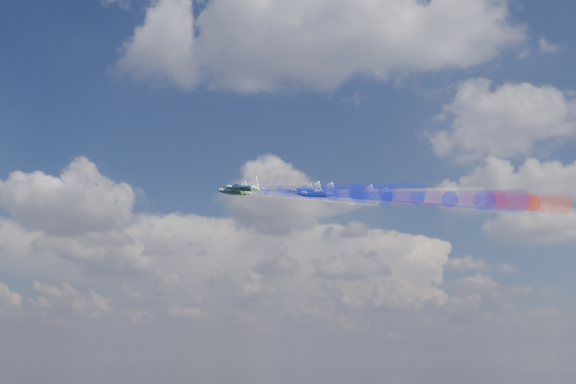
# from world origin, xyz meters

# --- Properties ---
(jet_lead) EXTENTS (15.05, 14.55, 6.44)m
(jet_lead) POSITION_xyz_m (9.05, -2.40, 160.79)
(jet_lead) COLOR black
(trail_lead) EXTENTS (34.95, 26.01, 12.11)m
(trail_lead) POSITION_xyz_m (29.38, -16.27, 155.85)
(trail_lead) COLOR white
(jet_inner_left) EXTENTS (15.05, 14.55, 6.44)m
(jet_inner_left) POSITION_xyz_m (11.91, -16.98, 157.40)
(jet_inner_left) COLOR black
(trail_inner_left) EXTENTS (34.95, 26.01, 12.11)m
(trail_inner_left) POSITION_xyz_m (32.24, -30.85, 152.46)
(trail_inner_left) COLOR #1926DB
(jet_inner_right) EXTENTS (15.05, 14.55, 6.44)m
(jet_inner_right) POSITION_xyz_m (24.16, 1.36, 160.78)
(jet_inner_right) COLOR black
(trail_inner_right) EXTENTS (34.95, 26.01, 12.11)m
(trail_inner_right) POSITION_xyz_m (44.49, -12.51, 155.84)
(trail_inner_right) COLOR red
(jet_outer_left) EXTENTS (15.05, 14.55, 6.44)m
(jet_outer_left) POSITION_xyz_m (17.91, -30.56, 154.39)
(jet_outer_left) COLOR black
(trail_outer_left) EXTENTS (34.95, 26.01, 12.11)m
(trail_outer_left) POSITION_xyz_m (38.24, -44.43, 149.44)
(trail_outer_left) COLOR #1926DB
(jet_center_third) EXTENTS (15.05, 14.55, 6.44)m
(jet_center_third) POSITION_xyz_m (28.71, -16.08, 156.61)
(jet_center_third) COLOR black
(trail_center_third) EXTENTS (34.95, 26.01, 12.11)m
(trail_center_third) POSITION_xyz_m (49.04, -29.95, 151.67)
(trail_center_third) COLOR white
(jet_outer_right) EXTENTS (15.05, 14.55, 6.44)m
(jet_outer_right) POSITION_xyz_m (39.36, 0.45, 159.60)
(jet_outer_right) COLOR black
(trail_outer_right) EXTENTS (34.95, 26.01, 12.11)m
(trail_outer_right) POSITION_xyz_m (59.69, -13.42, 154.66)
(trail_outer_right) COLOR red
(jet_rear_left) EXTENTS (15.05, 14.55, 6.44)m
(jet_rear_left) POSITION_xyz_m (33.66, -30.88, 152.21)
(jet_rear_left) COLOR black
(trail_rear_left) EXTENTS (34.95, 26.01, 12.11)m
(trail_rear_left) POSITION_xyz_m (53.99, -44.75, 147.27)
(trail_rear_left) COLOR #1926DB
(jet_rear_right) EXTENTS (15.05, 14.55, 6.44)m
(jet_rear_right) POSITION_xyz_m (43.87, -12.87, 155.33)
(jet_rear_right) COLOR black
(trail_rear_right) EXTENTS (34.95, 26.01, 12.11)m
(trail_rear_right) POSITION_xyz_m (64.19, -26.73, 150.39)
(trail_rear_right) COLOR red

